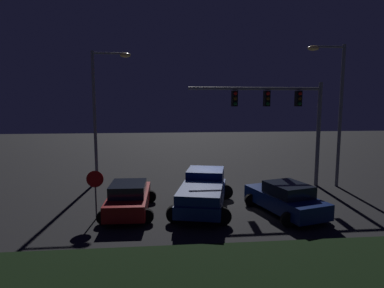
{
  "coord_description": "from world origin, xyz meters",
  "views": [
    {
      "loc": [
        -2.92,
        -16.82,
        5.28
      ],
      "look_at": [
        -1.18,
        1.09,
        2.97
      ],
      "focal_mm": 30.46,
      "sensor_mm": 36.0,
      "label": 1
    }
  ],
  "objects_px": {
    "stop_sign": "(95,185)",
    "traffic_signal_gantry": "(282,108)",
    "car_sedan": "(285,199)",
    "street_lamp_left": "(102,101)",
    "street_lamp_right": "(334,100)",
    "car_sedan_far": "(129,198)",
    "pickup_truck": "(203,189)"
  },
  "relations": [
    {
      "from": "pickup_truck",
      "to": "street_lamp_left",
      "type": "relative_size",
      "value": 0.67
    },
    {
      "from": "street_lamp_left",
      "to": "stop_sign",
      "type": "relative_size",
      "value": 3.83
    },
    {
      "from": "car_sedan_far",
      "to": "car_sedan",
      "type": "bearing_deg",
      "value": -95.23
    },
    {
      "from": "pickup_truck",
      "to": "stop_sign",
      "type": "distance_m",
      "value": 5.17
    },
    {
      "from": "street_lamp_right",
      "to": "pickup_truck",
      "type": "bearing_deg",
      "value": -157.53
    },
    {
      "from": "stop_sign",
      "to": "car_sedan",
      "type": "bearing_deg",
      "value": -1.2
    },
    {
      "from": "car_sedan",
      "to": "street_lamp_right",
      "type": "bearing_deg",
      "value": -61.34
    },
    {
      "from": "car_sedan_far",
      "to": "street_lamp_right",
      "type": "bearing_deg",
      "value": -71.35
    },
    {
      "from": "pickup_truck",
      "to": "street_lamp_left",
      "type": "distance_m",
      "value": 9.57
    },
    {
      "from": "street_lamp_right",
      "to": "stop_sign",
      "type": "distance_m",
      "value": 14.81
    },
    {
      "from": "car_sedan_far",
      "to": "stop_sign",
      "type": "height_order",
      "value": "stop_sign"
    },
    {
      "from": "pickup_truck",
      "to": "street_lamp_right",
      "type": "bearing_deg",
      "value": -54.04
    },
    {
      "from": "car_sedan",
      "to": "street_lamp_right",
      "type": "relative_size",
      "value": 0.54
    },
    {
      "from": "car_sedan_far",
      "to": "stop_sign",
      "type": "xyz_separation_m",
      "value": [
        -1.42,
        -0.66,
        0.82
      ]
    },
    {
      "from": "street_lamp_left",
      "to": "car_sedan",
      "type": "bearing_deg",
      "value": -37.13
    },
    {
      "from": "street_lamp_left",
      "to": "stop_sign",
      "type": "height_order",
      "value": "street_lamp_left"
    },
    {
      "from": "pickup_truck",
      "to": "car_sedan_far",
      "type": "distance_m",
      "value": 3.65
    },
    {
      "from": "car_sedan",
      "to": "traffic_signal_gantry",
      "type": "relative_size",
      "value": 0.57
    },
    {
      "from": "car_sedan",
      "to": "street_lamp_left",
      "type": "distance_m",
      "value": 12.94
    },
    {
      "from": "car_sedan_far",
      "to": "stop_sign",
      "type": "bearing_deg",
      "value": 116.37
    },
    {
      "from": "street_lamp_left",
      "to": "street_lamp_right",
      "type": "distance_m",
      "value": 14.64
    },
    {
      "from": "car_sedan_far",
      "to": "stop_sign",
      "type": "relative_size",
      "value": 1.99
    },
    {
      "from": "street_lamp_right",
      "to": "stop_sign",
      "type": "relative_size",
      "value": 3.91
    },
    {
      "from": "car_sedan",
      "to": "street_lamp_right",
      "type": "distance_m",
      "value": 8.13
    },
    {
      "from": "street_lamp_right",
      "to": "car_sedan",
      "type": "bearing_deg",
      "value": -135.69
    },
    {
      "from": "traffic_signal_gantry",
      "to": "street_lamp_left",
      "type": "distance_m",
      "value": 11.46
    },
    {
      "from": "car_sedan",
      "to": "car_sedan_far",
      "type": "relative_size",
      "value": 1.06
    },
    {
      "from": "stop_sign",
      "to": "traffic_signal_gantry",
      "type": "bearing_deg",
      "value": 24.75
    },
    {
      "from": "car_sedan",
      "to": "car_sedan_far",
      "type": "height_order",
      "value": "same"
    },
    {
      "from": "street_lamp_right",
      "to": "stop_sign",
      "type": "xyz_separation_m",
      "value": [
        -13.58,
        -4.46,
        -3.86
      ]
    },
    {
      "from": "car_sedan",
      "to": "street_lamp_left",
      "type": "bearing_deg",
      "value": 37.21
    },
    {
      "from": "pickup_truck",
      "to": "car_sedan",
      "type": "distance_m",
      "value": 3.94
    }
  ]
}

